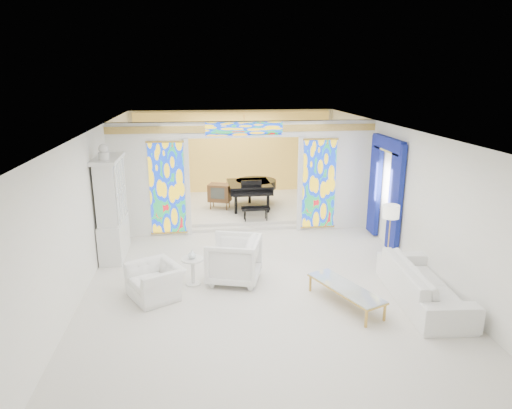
{
  "coord_description": "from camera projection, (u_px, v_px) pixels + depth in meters",
  "views": [
    {
      "loc": [
        -1.13,
        -9.86,
        4.15
      ],
      "look_at": [
        0.1,
        0.2,
        1.27
      ],
      "focal_mm": 32.0,
      "sensor_mm": 36.0,
      "label": 1
    }
  ],
  "objects": [
    {
      "name": "floor",
      "position": [
        253.0,
        259.0,
        10.68
      ],
      "size": [
        12.0,
        12.0,
        0.0
      ],
      "primitive_type": "plane",
      "color": "silver",
      "rests_on": "ground"
    },
    {
      "name": "ceiling",
      "position": [
        253.0,
        130.0,
        9.86
      ],
      "size": [
        7.0,
        12.0,
        0.02
      ],
      "primitive_type": "cube",
      "color": "silver",
      "rests_on": "wall_back"
    },
    {
      "name": "wall_back",
      "position": [
        233.0,
        153.0,
        16.0
      ],
      "size": [
        7.0,
        0.02,
        3.0
      ],
      "primitive_type": "cube",
      "color": "white",
      "rests_on": "floor"
    },
    {
      "name": "wall_front",
      "position": [
        322.0,
        351.0,
        4.54
      ],
      "size": [
        7.0,
        0.02,
        3.0
      ],
      "primitive_type": "cube",
      "color": "white",
      "rests_on": "floor"
    },
    {
      "name": "wall_left",
      "position": [
        92.0,
        202.0,
        9.86
      ],
      "size": [
        0.02,
        12.0,
        3.0
      ],
      "primitive_type": "cube",
      "color": "white",
      "rests_on": "floor"
    },
    {
      "name": "wall_right",
      "position": [
        401.0,
        192.0,
        10.68
      ],
      "size": [
        0.02,
        12.0,
        3.0
      ],
      "primitive_type": "cube",
      "color": "white",
      "rests_on": "floor"
    },
    {
      "name": "partition_wall",
      "position": [
        244.0,
        172.0,
        12.13
      ],
      "size": [
        7.0,
        0.22,
        3.0
      ],
      "color": "white",
      "rests_on": "floor"
    },
    {
      "name": "stained_glass_left",
      "position": [
        167.0,
        188.0,
        11.89
      ],
      "size": [
        0.9,
        0.04,
        2.4
      ],
      "primitive_type": "cube",
      "color": "gold",
      "rests_on": "partition_wall"
    },
    {
      "name": "stained_glass_right",
      "position": [
        319.0,
        184.0,
        12.37
      ],
      "size": [
        0.9,
        0.04,
        2.4
      ],
      "primitive_type": "cube",
      "color": "gold",
      "rests_on": "partition_wall"
    },
    {
      "name": "stained_glass_transom",
      "position": [
        244.0,
        129.0,
        11.71
      ],
      "size": [
        2.0,
        0.04,
        0.34
      ],
      "primitive_type": "cube",
      "color": "gold",
      "rests_on": "partition_wall"
    },
    {
      "name": "alcove_platform",
      "position": [
        238.0,
        207.0,
        14.57
      ],
      "size": [
        6.8,
        3.8,
        0.18
      ],
      "primitive_type": "cube",
      "color": "silver",
      "rests_on": "floor"
    },
    {
      "name": "gold_curtain_back",
      "position": [
        233.0,
        154.0,
        15.88
      ],
      "size": [
        6.7,
        0.1,
        2.9
      ],
      "primitive_type": "cube",
      "color": "#EFC553",
      "rests_on": "wall_back"
    },
    {
      "name": "chandelier",
      "position": [
        244.0,
        130.0,
        13.82
      ],
      "size": [
        0.48,
        0.48,
        0.3
      ],
      "primitive_type": "cylinder",
      "color": "gold",
      "rests_on": "ceiling"
    },
    {
      "name": "blue_drapes",
      "position": [
        385.0,
        183.0,
        11.31
      ],
      "size": [
        0.14,
        1.85,
        2.65
      ],
      "color": "navy",
      "rests_on": "wall_right"
    },
    {
      "name": "china_cabinet",
      "position": [
        112.0,
        209.0,
        10.55
      ],
      "size": [
        0.56,
        1.46,
        2.72
      ],
      "color": "silver",
      "rests_on": "floor"
    },
    {
      "name": "armchair_left",
      "position": [
        155.0,
        281.0,
        8.78
      ],
      "size": [
        1.25,
        1.3,
        0.65
      ],
      "primitive_type": "imported",
      "rotation": [
        0.0,
        0.0,
        -1.06
      ],
      "color": "white",
      "rests_on": "floor"
    },
    {
      "name": "armchair_right",
      "position": [
        234.0,
        260.0,
        9.42
      ],
      "size": [
        1.28,
        1.26,
        0.95
      ],
      "primitive_type": "imported",
      "rotation": [
        0.0,
        0.0,
        -1.85
      ],
      "color": "white",
      "rests_on": "floor"
    },
    {
      "name": "sofa",
      "position": [
        424.0,
        284.0,
        8.57
      ],
      "size": [
        1.17,
        2.61,
        0.74
      ],
      "primitive_type": "imported",
      "rotation": [
        0.0,
        0.0,
        1.5
      ],
      "color": "silver",
      "rests_on": "floor"
    },
    {
      "name": "side_table",
      "position": [
        193.0,
        267.0,
        9.29
      ],
      "size": [
        0.49,
        0.49,
        0.57
      ],
      "rotation": [
        0.0,
        0.0,
        0.07
      ],
      "color": "silver",
      "rests_on": "floor"
    },
    {
      "name": "vase",
      "position": [
        192.0,
        254.0,
        9.21
      ],
      "size": [
        0.19,
        0.19,
        0.18
      ],
      "primitive_type": "imported",
      "rotation": [
        0.0,
        0.0,
        -0.07
      ],
      "color": "silver",
      "rests_on": "side_table"
    },
    {
      "name": "coffee_table",
      "position": [
        346.0,
        288.0,
        8.44
      ],
      "size": [
        1.14,
        1.75,
        0.38
      ],
      "rotation": [
        0.0,
        0.0,
        0.4
      ],
      "color": "silver",
      "rests_on": "floor"
    },
    {
      "name": "floor_lamp",
      "position": [
        391.0,
        215.0,
        9.86
      ],
      "size": [
        0.45,
        0.45,
        1.45
      ],
      "rotation": [
        0.0,
        0.0,
        0.35
      ],
      "color": "gold",
      "rests_on": "floor"
    },
    {
      "name": "grand_piano",
      "position": [
        252.0,
        186.0,
        14.11
      ],
      "size": [
        1.56,
        2.45,
        0.97
      ],
      "rotation": [
        0.0,
        0.0,
        0.03
      ],
      "color": "black",
      "rests_on": "alcove_platform"
    },
    {
      "name": "tv_console",
      "position": [
        220.0,
        193.0,
        13.95
      ],
      "size": [
        0.77,
        0.63,
        0.77
      ],
      "rotation": [
        0.0,
        0.0,
        -0.33
      ],
      "color": "brown",
      "rests_on": "alcove_platform"
    }
  ]
}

